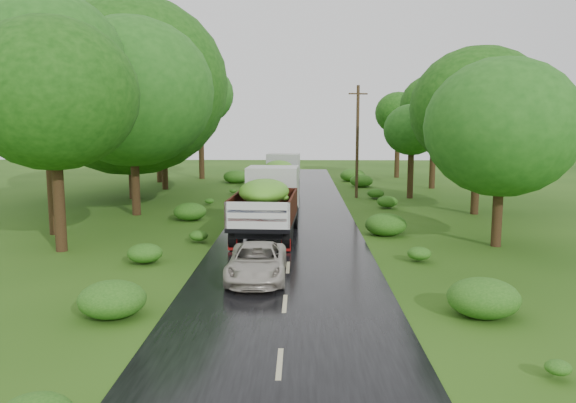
{
  "coord_description": "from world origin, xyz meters",
  "views": [
    {
      "loc": [
        0.44,
        -15.41,
        5.18
      ],
      "look_at": [
        -0.11,
        8.8,
        1.7
      ],
      "focal_mm": 35.0,
      "sensor_mm": 36.0,
      "label": 1
    }
  ],
  "objects_px": {
    "car": "(257,262)",
    "utility_pole": "(357,141)",
    "truck_near": "(268,199)",
    "truck_far": "(281,173)"
  },
  "relations": [
    {
      "from": "car",
      "to": "utility_pole",
      "type": "distance_m",
      "value": 20.93
    },
    {
      "from": "truck_far",
      "to": "utility_pole",
      "type": "bearing_deg",
      "value": -7.0
    },
    {
      "from": "truck_near",
      "to": "car",
      "type": "relative_size",
      "value": 1.76
    },
    {
      "from": "car",
      "to": "utility_pole",
      "type": "bearing_deg",
      "value": 74.71
    },
    {
      "from": "car",
      "to": "truck_far",
      "type": "bearing_deg",
      "value": 89.27
    },
    {
      "from": "car",
      "to": "utility_pole",
      "type": "height_order",
      "value": "utility_pole"
    },
    {
      "from": "truck_near",
      "to": "car",
      "type": "xyz_separation_m",
      "value": [
        0.04,
        -7.14,
        -1.1
      ]
    },
    {
      "from": "truck_near",
      "to": "truck_far",
      "type": "xyz_separation_m",
      "value": [
        0.08,
        13.81,
        -0.08
      ]
    },
    {
      "from": "truck_far",
      "to": "truck_near",
      "type": "bearing_deg",
      "value": -86.87
    },
    {
      "from": "truck_near",
      "to": "utility_pole",
      "type": "xyz_separation_m",
      "value": [
        5.27,
        12.85,
        2.2
      ]
    }
  ]
}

